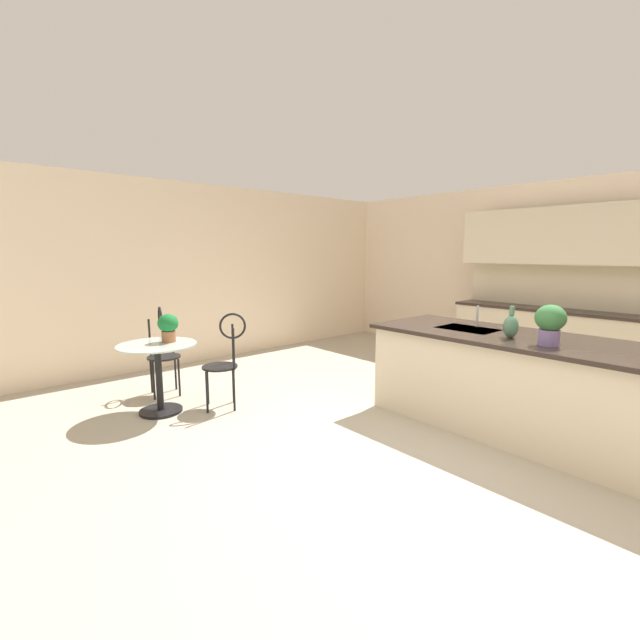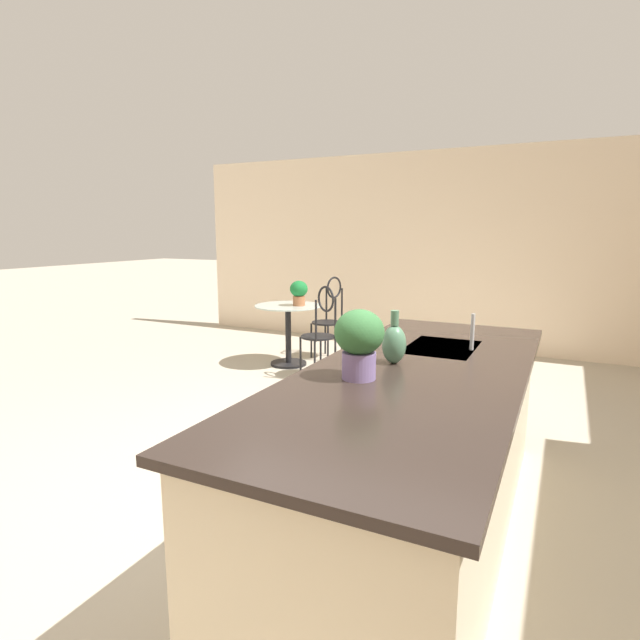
{
  "view_description": "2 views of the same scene",
  "coord_description": "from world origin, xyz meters",
  "views": [
    {
      "loc": [
        1.95,
        -3.07,
        1.68
      ],
      "look_at": [
        -1.16,
        -0.34,
        1.02
      ],
      "focal_mm": 24.0,
      "sensor_mm": 36.0,
      "label": 1
    },
    {
      "loc": [
        2.79,
        1.51,
        1.63
      ],
      "look_at": [
        -0.75,
        -0.23,
        0.92
      ],
      "focal_mm": 28.26,
      "sensor_mm": 36.0,
      "label": 2
    }
  ],
  "objects": [
    {
      "name": "potted_plant_counter_near",
      "position": [
        0.6,
        0.64,
        1.11
      ],
      "size": [
        0.24,
        0.24,
        0.34
      ],
      "color": "#7A669E",
      "rests_on": "kitchen_island"
    },
    {
      "name": "potted_plant_on_table",
      "position": [
        -2.45,
        -1.34,
        0.91
      ],
      "size": [
        0.21,
        0.21,
        0.3
      ],
      "color": "#9E603D",
      "rests_on": "bistro_table"
    },
    {
      "name": "ground_plane",
      "position": [
        0.0,
        0.0,
        0.0
      ],
      "size": [
        40.0,
        40.0,
        0.0
      ],
      "primitive_type": "plane",
      "color": "#B2A893"
    },
    {
      "name": "kitchen_island",
      "position": [
        0.3,
        0.85,
        0.46
      ],
      "size": [
        2.8,
        1.06,
        0.92
      ],
      "color": "beige",
      "rests_on": "ground"
    },
    {
      "name": "upper_cabinet_run",
      "position": [
        -0.4,
        3.18,
        1.9
      ],
      "size": [
        2.4,
        0.36,
        0.76
      ],
      "color": "beige",
      "rests_on": "back_counter_run"
    },
    {
      "name": "bistro_table",
      "position": [
        -2.42,
        -1.48,
        0.45
      ],
      "size": [
        0.8,
        0.8,
        0.74
      ],
      "color": "black",
      "rests_on": "ground"
    },
    {
      "name": "chair_by_island",
      "position": [
        -2.1,
        -0.88,
        0.57
      ],
      "size": [
        0.51,
        0.52,
        1.04
      ],
      "color": "black",
      "rests_on": "ground"
    },
    {
      "name": "vase_on_counter",
      "position": [
        0.25,
        0.71,
        1.03
      ],
      "size": [
        0.13,
        0.13,
        0.29
      ],
      "color": "#4C7A5B",
      "rests_on": "kitchen_island"
    },
    {
      "name": "chair_near_window",
      "position": [
        -3.01,
        -1.2,
        0.57
      ],
      "size": [
        0.52,
        0.46,
        1.04
      ],
      "color": "black",
      "rests_on": "ground"
    },
    {
      "name": "wall_left_window",
      "position": [
        -4.26,
        0.0,
        1.35
      ],
      "size": [
        0.12,
        7.8,
        2.7
      ],
      "primitive_type": "cube",
      "color": "beige",
      "rests_on": "ground"
    },
    {
      "name": "sink_faucet",
      "position": [
        -0.25,
        1.03,
        1.03
      ],
      "size": [
        0.02,
        0.02,
        0.22
      ],
      "primitive_type": "cylinder",
      "color": "#B2B5BA",
      "rests_on": "kitchen_island"
    },
    {
      "name": "wall_back",
      "position": [
        0.0,
        3.66,
        1.35
      ],
      "size": [
        9.0,
        0.12,
        2.7
      ],
      "primitive_type": "cube",
      "color": "beige",
      "rests_on": "ground"
    },
    {
      "name": "back_counter_run",
      "position": [
        -0.4,
        3.21,
        0.49
      ],
      "size": [
        2.44,
        0.64,
        1.52
      ],
      "color": "beige",
      "rests_on": "ground"
    }
  ]
}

